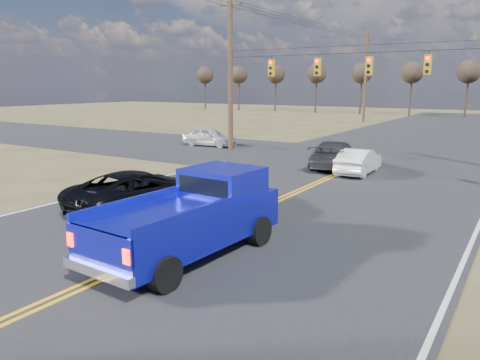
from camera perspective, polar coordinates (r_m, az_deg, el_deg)
The scene contains 12 objects.
ground at distance 11.90m, azimuth -12.80°, elevation -10.06°, with size 160.00×160.00×0.00m, color brown.
road_main at distance 19.90m, azimuth 7.90°, elevation -1.08°, with size 14.00×120.00×0.02m, color #28282B.
road_cross at distance 27.27m, azimuth 14.88°, elevation 2.08°, with size 120.00×12.00×0.02m, color #28282B.
signal_gantry at distance 26.59m, azimuth 16.37°, elevation 12.73°, with size 19.60×4.83×10.00m.
utility_poles at distance 25.99m, azimuth 14.81°, elevation 13.21°, with size 19.60×58.32×10.00m.
treeline at distance 35.61m, azimuth 19.85°, elevation 13.15°, with size 87.00×117.80×7.40m.
pickup_truck at distance 11.98m, azimuth -5.81°, elevation -4.50°, with size 2.49×5.72×2.11m.
silver_suv at distance 15.94m, azimuth -2.17°, elevation -1.36°, with size 1.79×4.44×1.51m, color #A0A3A8.
black_suv at distance 16.52m, azimuth -12.11°, elevation -1.30°, with size 2.37×5.15×1.43m, color black.
white_car_queue at distance 23.65m, azimuth 14.25°, elevation 2.24°, with size 1.33×3.82×1.26m, color white.
dgrey_car_queue at distance 25.08m, azimuth 11.49°, elevation 3.08°, with size 1.99×4.91×1.42m, color #313236.
cross_car_west at distance 33.35m, azimuth -3.77°, elevation 5.26°, with size 3.88×1.56×1.32m, color silver.
Camera 1 is at (7.94, -7.73, 4.33)m, focal length 35.00 mm.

